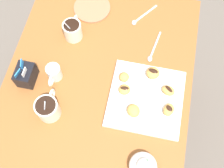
% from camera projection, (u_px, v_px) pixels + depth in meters
% --- Properties ---
extents(ground_plane, '(8.00, 8.00, 0.00)m').
position_uv_depth(ground_plane, '(103.00, 125.00, 1.87)').
color(ground_plane, '#665B51').
extents(dining_table, '(1.01, 0.79, 0.74)m').
position_uv_depth(dining_table, '(100.00, 91.00, 1.32)').
color(dining_table, '#935628').
rests_on(dining_table, ground_plane).
extents(pastry_plate_square, '(0.30, 0.30, 0.02)m').
position_uv_depth(pastry_plate_square, '(146.00, 99.00, 1.15)').
color(pastry_plate_square, silver).
rests_on(pastry_plate_square, dining_table).
extents(coffee_mug_cream_left, '(0.13, 0.09, 0.14)m').
position_uv_depth(coffee_mug_cream_left, '(48.00, 108.00, 1.09)').
color(coffee_mug_cream_left, silver).
rests_on(coffee_mug_cream_left, dining_table).
extents(coffee_mug_cream_right, '(0.12, 0.08, 0.13)m').
position_uv_depth(coffee_mug_cream_right, '(73.00, 30.00, 1.24)').
color(coffee_mug_cream_right, silver).
rests_on(coffee_mug_cream_right, dining_table).
extents(cream_pitcher_white, '(0.10, 0.06, 0.07)m').
position_uv_depth(cream_pitcher_white, '(54.00, 72.00, 1.16)').
color(cream_pitcher_white, silver).
rests_on(cream_pitcher_white, dining_table).
extents(sugar_caddy, '(0.09, 0.07, 0.11)m').
position_uv_depth(sugar_caddy, '(26.00, 75.00, 1.15)').
color(sugar_caddy, black).
rests_on(sugar_caddy, dining_table).
extents(ice_cream_bowl, '(0.10, 0.10, 0.08)m').
position_uv_depth(ice_cream_bowl, '(143.00, 166.00, 1.02)').
color(ice_cream_bowl, silver).
rests_on(ice_cream_bowl, dining_table).
extents(saucer_coral_left, '(0.17, 0.17, 0.01)m').
position_uv_depth(saucer_coral_left, '(92.00, 8.00, 1.34)').
color(saucer_coral_left, '#E5704C').
rests_on(saucer_coral_left, dining_table).
extents(loose_spoon_near_saucer, '(0.14, 0.10, 0.01)m').
position_uv_depth(loose_spoon_near_saucer, '(141.00, 17.00, 1.32)').
color(loose_spoon_near_saucer, silver).
rests_on(loose_spoon_near_saucer, dining_table).
extents(loose_spoon_by_plate, '(0.16, 0.04, 0.01)m').
position_uv_depth(loose_spoon_by_plate, '(153.00, 50.00, 1.25)').
color(loose_spoon_by_plate, silver).
rests_on(loose_spoon_by_plate, dining_table).
extents(beignet_0, '(0.06, 0.06, 0.03)m').
position_uv_depth(beignet_0, '(125.00, 90.00, 1.14)').
color(beignet_0, '#D19347').
rests_on(beignet_0, pastry_plate_square).
extents(chocolate_drizzle_0, '(0.02, 0.04, 0.00)m').
position_uv_depth(chocolate_drizzle_0, '(125.00, 88.00, 1.13)').
color(chocolate_drizzle_0, black).
rests_on(chocolate_drizzle_0, beignet_0).
extents(beignet_1, '(0.06, 0.07, 0.03)m').
position_uv_depth(beignet_1, '(168.00, 90.00, 1.14)').
color(beignet_1, '#D19347').
rests_on(beignet_1, pastry_plate_square).
extents(chocolate_drizzle_1, '(0.03, 0.04, 0.00)m').
position_uv_depth(chocolate_drizzle_1, '(169.00, 89.00, 1.12)').
color(chocolate_drizzle_1, black).
rests_on(chocolate_drizzle_1, beignet_1).
extents(beignet_2, '(0.06, 0.05, 0.03)m').
position_uv_depth(beignet_2, '(169.00, 110.00, 1.11)').
color(beignet_2, '#D19347').
rests_on(beignet_2, pastry_plate_square).
extents(chocolate_drizzle_2, '(0.03, 0.03, 0.00)m').
position_uv_depth(chocolate_drizzle_2, '(169.00, 108.00, 1.09)').
color(chocolate_drizzle_2, black).
rests_on(chocolate_drizzle_2, beignet_2).
extents(beignet_3, '(0.08, 0.08, 0.03)m').
position_uv_depth(beignet_3, '(153.00, 73.00, 1.17)').
color(beignet_3, '#D19347').
rests_on(beignet_3, pastry_plate_square).
extents(chocolate_drizzle_3, '(0.03, 0.04, 0.00)m').
position_uv_depth(chocolate_drizzle_3, '(153.00, 71.00, 1.15)').
color(chocolate_drizzle_3, black).
rests_on(chocolate_drizzle_3, beignet_3).
extents(beignet_4, '(0.05, 0.04, 0.03)m').
position_uv_depth(beignet_4, '(124.00, 77.00, 1.16)').
color(beignet_4, '#D19347').
rests_on(beignet_4, pastry_plate_square).
extents(beignet_5, '(0.07, 0.07, 0.03)m').
position_uv_depth(beignet_5, '(133.00, 111.00, 1.10)').
color(beignet_5, '#D19347').
rests_on(beignet_5, pastry_plate_square).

